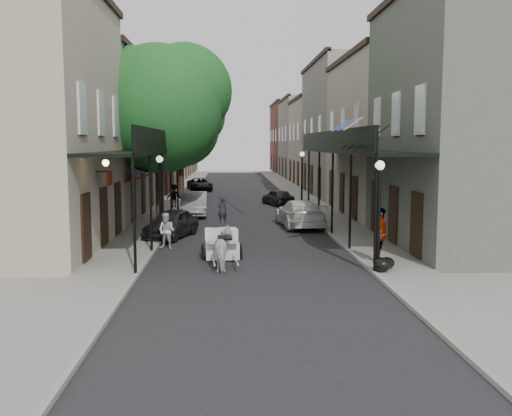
{
  "coord_description": "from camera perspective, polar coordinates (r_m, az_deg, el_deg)",
  "views": [
    {
      "loc": [
        -0.91,
        -20.65,
        4.39
      ],
      "look_at": [
        0.28,
        3.92,
        1.6
      ],
      "focal_mm": 40.0,
      "sensor_mm": 36.0,
      "label": 1
    }
  ],
  "objects": [
    {
      "name": "gallery_right",
      "position": [
        28.21,
        8.93,
        5.71
      ],
      "size": [
        2.2,
        18.05,
        4.88
      ],
      "color": "black",
      "rests_on": "sidewalk_right"
    },
    {
      "name": "tree_near",
      "position": [
        31.07,
        -8.98,
        10.26
      ],
      "size": [
        7.31,
        6.8,
        9.63
      ],
      "color": "#382619",
      "rests_on": "sidewalk_left"
    },
    {
      "name": "car_left_far",
      "position": [
        53.34,
        -5.65,
        2.36
      ],
      "size": [
        2.77,
        4.59,
        1.19
      ],
      "primitive_type": "imported",
      "rotation": [
        0.0,
        0.0,
        0.19
      ],
      "color": "black",
      "rests_on": "ground"
    },
    {
      "name": "building_row_left",
      "position": [
        51.24,
        -11.49,
        7.3
      ],
      "size": [
        5.0,
        80.0,
        10.5
      ],
      "primitive_type": "cube",
      "color": "#A9A087",
      "rests_on": "ground"
    },
    {
      "name": "carriage",
      "position": [
        22.19,
        -3.5,
        -2.46
      ],
      "size": [
        1.61,
        2.23,
        2.44
      ],
      "rotation": [
        0.0,
        0.0,
        0.07
      ],
      "color": "black",
      "rests_on": "ground"
    },
    {
      "name": "pedestrian_sidewalk_right",
      "position": [
        21.01,
        12.34,
        -2.66
      ],
      "size": [
        0.77,
        1.24,
        1.98
      ],
      "primitive_type": "imported",
      "rotation": [
        0.0,
        0.0,
        1.31
      ],
      "color": "gray",
      "rests_on": "sidewalk_right"
    },
    {
      "name": "pedestrian_sidewalk_left",
      "position": [
        38.76,
        -8.21,
        1.22
      ],
      "size": [
        1.05,
        0.68,
        1.54
      ],
      "primitive_type": "imported",
      "rotation": [
        0.0,
        0.0,
        3.25
      ],
      "color": "gray",
      "rests_on": "sidewalk_left"
    },
    {
      "name": "ground",
      "position": [
        21.13,
        -0.24,
        -5.52
      ],
      "size": [
        140.0,
        140.0,
        0.0
      ],
      "primitive_type": "plane",
      "color": "gray",
      "rests_on": "ground"
    },
    {
      "name": "lamppost_right_near",
      "position": [
        19.45,
        12.17,
        -0.58
      ],
      "size": [
        0.32,
        0.32,
        3.71
      ],
      "color": "black",
      "rests_on": "sidewalk_right"
    },
    {
      "name": "sidewalk_right",
      "position": [
        41.3,
        5.48,
        0.42
      ],
      "size": [
        2.2,
        90.0,
        0.12
      ],
      "primitive_type": "cube",
      "color": "gray",
      "rests_on": "ground"
    },
    {
      "name": "lamppost_right_far",
      "position": [
        39.04,
        4.62,
        3.01
      ],
      "size": [
        0.32,
        0.32,
        3.71
      ],
      "color": "black",
      "rests_on": "sidewalk_right"
    },
    {
      "name": "car_left_near",
      "position": [
        26.91,
        -8.48,
        -1.54
      ],
      "size": [
        2.68,
        4.23,
        1.34
      ],
      "primitive_type": "imported",
      "rotation": [
        0.0,
        0.0,
        -0.3
      ],
      "color": "black",
      "rests_on": "ground"
    },
    {
      "name": "car_right_far",
      "position": [
        40.61,
        2.21,
        1.1
      ],
      "size": [
        2.36,
        3.72,
        1.18
      ],
      "primitive_type": "imported",
      "rotation": [
        0.0,
        0.0,
        3.44
      ],
      "color": "black",
      "rests_on": "ground"
    },
    {
      "name": "car_left_mid",
      "position": [
        34.91,
        -6.19,
        0.4
      ],
      "size": [
        1.66,
        4.43,
        1.44
      ],
      "primitive_type": "imported",
      "rotation": [
        0.0,
        0.0,
        0.03
      ],
      "color": "gray",
      "rests_on": "ground"
    },
    {
      "name": "sidewalk_left",
      "position": [
        41.08,
        -8.46,
        0.35
      ],
      "size": [
        2.2,
        90.0,
        0.12
      ],
      "primitive_type": "cube",
      "color": "gray",
      "rests_on": "ground"
    },
    {
      "name": "horse",
      "position": [
        19.99,
        -3.12,
        -4.09
      ],
      "size": [
        0.91,
        1.78,
        1.46
      ],
      "primitive_type": "imported",
      "rotation": [
        0.0,
        0.0,
        3.21
      ],
      "color": "silver",
      "rests_on": "ground"
    },
    {
      "name": "building_row_right",
      "position": [
        51.54,
        7.93,
        7.36
      ],
      "size": [
        5.0,
        80.0,
        10.5
      ],
      "primitive_type": "cube",
      "color": "gray",
      "rests_on": "ground"
    },
    {
      "name": "trash_bags",
      "position": [
        19.76,
        12.68,
        -5.49
      ],
      "size": [
        0.84,
        0.99,
        0.49
      ],
      "color": "black",
      "rests_on": "sidewalk_right"
    },
    {
      "name": "road",
      "position": [
        40.9,
        -1.47,
        0.31
      ],
      "size": [
        8.0,
        90.0,
        0.01
      ],
      "primitive_type": "cube",
      "color": "black",
      "rests_on": "ground"
    },
    {
      "name": "lamppost_left",
      "position": [
        26.94,
        -9.56,
        1.4
      ],
      "size": [
        0.32,
        0.32,
        3.71
      ],
      "color": "black",
      "rests_on": "sidewalk_left"
    },
    {
      "name": "gallery_left",
      "position": [
        27.9,
        -10.81,
        5.66
      ],
      "size": [
        2.2,
        18.05,
        4.88
      ],
      "color": "black",
      "rests_on": "sidewalk_left"
    },
    {
      "name": "car_right_near",
      "position": [
        30.11,
        4.41,
        -0.55
      ],
      "size": [
        2.43,
        5.12,
        1.44
      ],
      "primitive_type": "imported",
      "rotation": [
        0.0,
        0.0,
        3.23
      ],
      "color": "white",
      "rests_on": "ground"
    },
    {
      "name": "pedestrian_walking",
      "position": [
        24.07,
        -8.92,
        -2.29
      ],
      "size": [
        0.89,
        0.8,
        1.51
      ],
      "primitive_type": "imported",
      "rotation": [
        0.0,
        0.0,
        -0.38
      ],
      "color": "beige",
      "rests_on": "ground"
    },
    {
      "name": "tree_far",
      "position": [
        44.98,
        -7.09,
        8.26
      ],
      "size": [
        6.45,
        6.0,
        8.61
      ],
      "color": "#382619",
      "rests_on": "sidewalk_left"
    }
  ]
}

